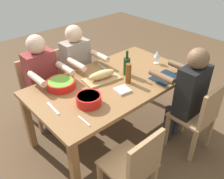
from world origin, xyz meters
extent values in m
plane|color=brown|center=(0.00, 0.00, 0.00)|extent=(8.00, 8.00, 0.00)
cube|color=olive|center=(0.00, 0.00, 0.72)|extent=(1.79, 1.01, 0.04)
cube|color=olive|center=(-0.84, -0.44, 0.35)|extent=(0.07, 0.07, 0.70)
cube|color=olive|center=(0.84, -0.44, 0.35)|extent=(0.07, 0.07, 0.70)
cube|color=olive|center=(-0.84, 0.44, 0.35)|extent=(0.07, 0.07, 0.70)
cube|color=olive|center=(0.84, 0.44, 0.35)|extent=(0.07, 0.07, 0.70)
cube|color=#A87F56|center=(0.49, 0.74, 0.44)|extent=(0.40, 0.40, 0.03)
cube|color=#A87F56|center=(0.49, 0.93, 0.65)|extent=(0.38, 0.04, 0.40)
cube|color=#A87F56|center=(0.32, 0.57, 0.21)|extent=(0.04, 0.04, 0.42)
cube|color=#A87F56|center=(-0.49, 0.74, 0.44)|extent=(0.40, 0.40, 0.03)
cube|color=#A87F56|center=(-0.49, 0.93, 0.65)|extent=(0.38, 0.04, 0.40)
cube|color=#A87F56|center=(-0.32, 0.57, 0.21)|extent=(0.04, 0.04, 0.42)
cube|color=#A87F56|center=(-0.66, 0.57, 0.21)|extent=(0.04, 0.04, 0.42)
cube|color=#A87F56|center=(-0.32, 0.91, 0.21)|extent=(0.04, 0.04, 0.42)
cube|color=#A87F56|center=(-0.66, 0.91, 0.21)|extent=(0.04, 0.04, 0.42)
cylinder|color=#2D2D38|center=(-0.41, 0.52, 0.23)|extent=(0.11, 0.11, 0.45)
cylinder|color=#2D2D38|center=(-0.57, 0.52, 0.23)|extent=(0.11, 0.11, 0.45)
cube|color=black|center=(-0.49, 0.68, 0.73)|extent=(0.34, 0.20, 0.55)
cylinder|color=brown|center=(-0.32, 0.41, 0.85)|extent=(0.07, 0.30, 0.07)
cylinder|color=brown|center=(-0.66, 0.41, 0.85)|extent=(0.07, 0.30, 0.07)
sphere|color=brown|center=(-0.49, 0.68, 1.09)|extent=(0.21, 0.21, 0.21)
cube|color=#A87F56|center=(0.00, -0.74, 0.44)|extent=(0.40, 0.40, 0.03)
cube|color=#A87F56|center=(0.00, -0.93, 0.65)|extent=(0.38, 0.04, 0.40)
cube|color=#A87F56|center=(-0.17, -0.57, 0.21)|extent=(0.04, 0.04, 0.42)
cube|color=#A87F56|center=(0.17, -0.57, 0.21)|extent=(0.04, 0.04, 0.42)
cube|color=#A87F56|center=(-0.17, -0.91, 0.21)|extent=(0.04, 0.04, 0.42)
cube|color=#A87F56|center=(0.17, -0.91, 0.21)|extent=(0.04, 0.04, 0.42)
cylinder|color=#2D2D38|center=(-0.08, -0.52, 0.23)|extent=(0.11, 0.11, 0.45)
cylinder|color=#2D2D38|center=(0.08, -0.52, 0.23)|extent=(0.11, 0.11, 0.45)
cube|color=gray|center=(0.00, -0.68, 0.73)|extent=(0.34, 0.20, 0.55)
cylinder|color=beige|center=(-0.17, -0.41, 0.85)|extent=(0.07, 0.30, 0.07)
cylinder|color=beige|center=(0.17, -0.41, 0.85)|extent=(0.07, 0.30, 0.07)
sphere|color=beige|center=(0.00, -0.68, 1.09)|extent=(0.21, 0.21, 0.21)
cube|color=#A87F56|center=(0.49, -0.74, 0.44)|extent=(0.40, 0.40, 0.03)
cube|color=#A87F56|center=(0.49, -0.93, 0.65)|extent=(0.38, 0.04, 0.40)
cube|color=#A87F56|center=(0.32, -0.57, 0.21)|extent=(0.04, 0.04, 0.42)
cube|color=#A87F56|center=(0.66, -0.57, 0.21)|extent=(0.04, 0.04, 0.42)
cube|color=#A87F56|center=(0.32, -0.91, 0.21)|extent=(0.04, 0.04, 0.42)
cube|color=#A87F56|center=(0.66, -0.91, 0.21)|extent=(0.04, 0.04, 0.42)
cylinder|color=#2D2D38|center=(0.41, -0.52, 0.23)|extent=(0.11, 0.11, 0.45)
cylinder|color=#2D2D38|center=(0.57, -0.52, 0.23)|extent=(0.11, 0.11, 0.45)
cube|color=maroon|center=(0.49, -0.68, 0.73)|extent=(0.34, 0.20, 0.55)
cylinder|color=beige|center=(0.32, -0.41, 0.85)|extent=(0.07, 0.30, 0.07)
cylinder|color=beige|center=(0.66, -0.41, 0.85)|extent=(0.07, 0.30, 0.07)
sphere|color=beige|center=(0.49, -0.68, 1.09)|extent=(0.21, 0.21, 0.21)
cylinder|color=red|center=(0.45, 0.17, 0.79)|extent=(0.24, 0.24, 0.10)
cylinder|color=#2D7028|center=(0.45, 0.17, 0.82)|extent=(0.21, 0.21, 0.03)
cylinder|color=red|center=(0.48, -0.26, 0.78)|extent=(0.30, 0.30, 0.08)
cylinder|color=#669E33|center=(0.48, -0.26, 0.81)|extent=(0.26, 0.26, 0.03)
cube|color=tan|center=(0.06, -0.09, 0.75)|extent=(0.43, 0.28, 0.02)
ellipsoid|color=tan|center=(0.06, -0.09, 0.81)|extent=(0.33, 0.16, 0.09)
cylinder|color=#193819|center=(-0.22, 0.00, 0.84)|extent=(0.08, 0.08, 0.20)
cylinder|color=#193819|center=(-0.22, 0.00, 0.98)|extent=(0.03, 0.03, 0.09)
cylinder|color=brown|center=(-0.11, 0.14, 0.85)|extent=(0.06, 0.06, 0.22)
cylinder|color=silver|center=(-0.70, 0.04, 0.74)|extent=(0.07, 0.07, 0.01)
cylinder|color=silver|center=(-0.70, 0.04, 0.78)|extent=(0.01, 0.01, 0.07)
cone|color=silver|center=(-0.70, 0.04, 0.86)|extent=(0.08, 0.08, 0.08)
cube|color=silver|center=(0.63, 0.34, 0.74)|extent=(0.02, 0.17, 0.01)
cube|color=#142333|center=(-0.49, 0.34, 0.74)|extent=(0.32, 0.23, 0.01)
cube|color=silver|center=(-0.14, -0.34, 0.74)|extent=(0.04, 0.17, 0.01)
cube|color=silver|center=(0.74, 0.01, 0.74)|extent=(0.04, 0.23, 0.01)
cube|color=white|center=(0.06, 0.22, 0.75)|extent=(0.16, 0.16, 0.02)
camera|label=1|loc=(1.52, 1.69, 2.08)|focal=38.70mm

